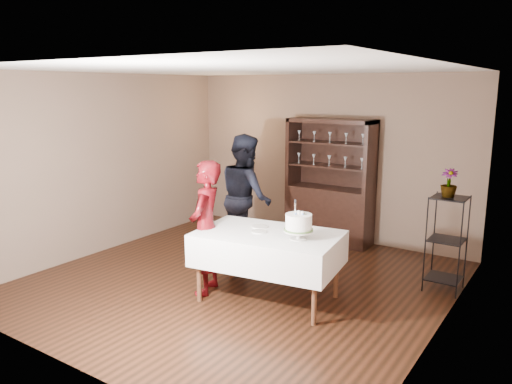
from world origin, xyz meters
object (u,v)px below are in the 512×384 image
woman (206,228)px  potted_plant (449,183)px  cake (299,224)px  plant_etagere (447,240)px  china_hutch (330,202)px  man (246,196)px  cake_table (268,249)px

woman → potted_plant: (2.40, 1.68, 0.54)m
cake → plant_etagere: bearing=50.0°
woman → cake: bearing=79.1°
china_hutch → woman: bearing=-97.2°
plant_etagere → woman: woman is taller
man → woman: bearing=144.0°
plant_etagere → cake: cake is taller
woman → cake: size_ratio=3.61×
china_hutch → plant_etagere: (2.08, -1.05, -0.01)m
china_hutch → woman: china_hutch is taller
man → potted_plant: size_ratio=5.34×
china_hutch → cake_table: bearing=-80.7°
potted_plant → man: bearing=-173.5°
man → potted_plant: (2.76, 0.32, 0.44)m
woman → cake: woman is taller
plant_etagere → potted_plant: (-0.02, -0.01, 0.71)m
man → cake_table: bearing=173.6°
woman → man: 1.41m
china_hutch → woman: size_ratio=1.22×
china_hutch → man: size_ratio=1.09×
china_hutch → cake: 2.70m
woman → cake_table: bearing=85.9°
cake_table → plant_etagere: bearing=41.3°
man → plant_etagere: bearing=-134.0°
plant_etagere → man: bearing=-173.4°
cake_table → man: size_ratio=0.97×
plant_etagere → man: 2.81m
china_hutch → potted_plant: 2.41m
woman → man: man is taller
cake_table → cake: cake is taller
cake_table → woman: bearing=-164.0°
plant_etagere → cake: bearing=-130.0°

